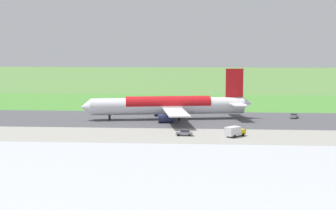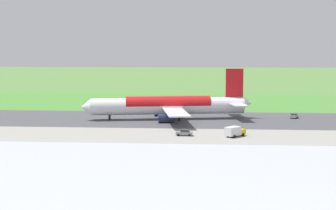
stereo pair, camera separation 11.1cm
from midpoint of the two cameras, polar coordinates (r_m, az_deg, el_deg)
name	(u,v)px [view 2 (the right image)]	position (r m, az deg, el deg)	size (l,w,h in m)	color
ground_plane	(132,119)	(159.31, -4.06, -1.57)	(800.00, 800.00, 0.00)	#547F3D
runway_asphalt	(132,119)	(159.31, -4.06, -1.56)	(600.00, 36.30, 0.06)	#47474C
apron_concrete	(95,155)	(107.48, -8.18, -5.61)	(440.00, 110.00, 0.05)	gray
grass_verge_foreground	(148,104)	(201.23, -2.31, 0.16)	(600.00, 80.00, 0.04)	#478534
airliner_main	(169,105)	(157.55, 0.16, -0.05)	(53.92, 44.37, 15.88)	white
service_car_followme	(184,133)	(128.68, 1.90, -3.14)	(4.27, 2.07, 1.62)	gray
service_truck_fuel	(235,131)	(128.26, 7.57, -2.98)	(5.63, 5.75, 2.65)	gold
service_car_ops	(294,116)	(164.84, 14.10, -1.18)	(3.17, 4.56, 1.62)	gray
no_stopping_sign	(145,100)	(200.91, -2.58, 0.60)	(0.60, 0.10, 2.74)	slate
traffic_cone_orange	(134,102)	(205.91, -3.87, 0.37)	(0.40, 0.40, 0.55)	orange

